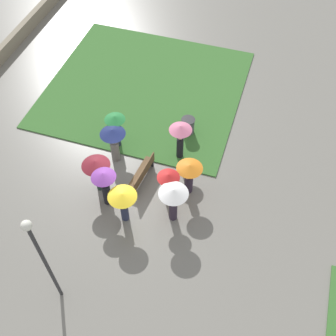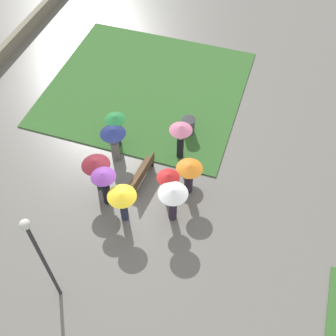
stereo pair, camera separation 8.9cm
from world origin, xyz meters
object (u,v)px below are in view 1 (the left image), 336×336
lamp_post (41,254)px  crowd_person_pink (180,135)px  crowd_person_red (168,183)px  crowd_person_white (173,197)px  crowd_person_yellow (123,200)px  crowd_person_green (116,125)px  crowd_person_maroon (96,167)px  park_bench (142,173)px  trash_bin (188,126)px  crowd_person_purple (105,182)px  crowd_person_navy (113,139)px  crowd_person_orange (189,173)px

lamp_post → crowd_person_pink: size_ratio=2.47×
crowd_person_red → crowd_person_white: (0.68, 0.42, 0.19)m
crowd_person_yellow → crowd_person_green: size_ratio=0.92×
crowd_person_maroon → park_bench: bearing=85.6°
lamp_post → crowd_person_white: size_ratio=2.53×
trash_bin → crowd_person_green: size_ratio=0.46×
lamp_post → crowd_person_purple: lamp_post is taller
park_bench → crowd_person_navy: bearing=-110.2°
crowd_person_green → crowd_person_white: bearing=54.8°
crowd_person_yellow → crowd_person_navy: 3.19m
crowd_person_pink → crowd_person_orange: (1.68, 0.88, -0.26)m
crowd_person_red → crowd_person_maroon: size_ratio=1.03×
crowd_person_pink → crowd_person_red: (2.49, 0.25, -0.17)m
park_bench → crowd_person_white: crowd_person_white is taller
crowd_person_yellow → crowd_person_orange: crowd_person_yellow is taller
lamp_post → park_bench: bearing=169.5°
crowd_person_purple → lamp_post: bearing=-13.8°
trash_bin → crowd_person_pink: size_ratio=0.43×
trash_bin → crowd_person_green: 3.46m
crowd_person_red → crowd_person_green: bearing=94.6°
park_bench → crowd_person_purple: crowd_person_purple is taller
park_bench → crowd_person_navy: size_ratio=1.02×
crowd_person_yellow → crowd_person_navy: bearing=-129.4°
crowd_person_yellow → crowd_person_navy: crowd_person_navy is taller
crowd_person_pink → crowd_person_navy: (0.99, -2.70, -0.12)m
lamp_post → crowd_person_navy: size_ratio=2.61×
trash_bin → crowd_person_navy: crowd_person_navy is taller
lamp_post → crowd_person_orange: bearing=151.8°
trash_bin → park_bench: bearing=-18.1°
crowd_person_orange → crowd_person_navy: size_ratio=0.90×
trash_bin → crowd_person_orange: 3.46m
trash_bin → crowd_person_purple: (4.81, -2.07, 0.93)m
park_bench → lamp_post: 6.39m
lamp_post → crowd_person_white: lamp_post is taller
crowd_person_navy → lamp_post: bearing=4.9°
trash_bin → crowd_person_pink: 1.87m
crowd_person_navy → crowd_person_red: 3.31m
crowd_person_red → crowd_person_green: (-2.28, -3.16, 0.04)m
crowd_person_white → crowd_person_orange: bearing=-36.4°
crowd_person_orange → crowd_person_purple: 3.41m
trash_bin → crowd_person_white: bearing=8.9°
trash_bin → crowd_person_red: (4.04, 0.32, 0.87)m
lamp_post → trash_bin: (-9.01, 2.14, -2.70)m
crowd_person_yellow → crowd_person_white: size_ratio=0.88×
crowd_person_maroon → crowd_person_yellow: bearing=19.6°
trash_bin → crowd_person_green: bearing=-58.2°
park_bench → crowd_person_orange: 2.16m
lamp_post → crowd_person_yellow: 4.23m
crowd_person_navy → crowd_person_red: (1.50, 2.95, -0.04)m
park_bench → crowd_person_white: (1.43, 1.82, 1.02)m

